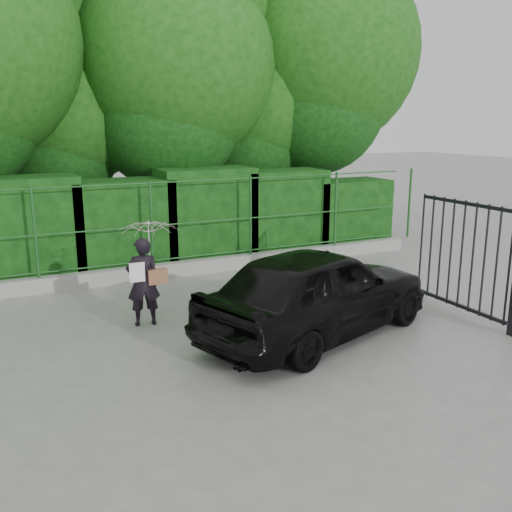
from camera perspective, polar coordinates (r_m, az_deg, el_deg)
name	(u,v)px	position (r m, az deg, el deg)	size (l,w,h in m)	color
ground	(215,359)	(8.28, -4.13, -10.26)	(80.00, 80.00, 0.00)	gray
kerb	(135,274)	(12.30, -11.99, -1.78)	(14.00, 0.25, 0.30)	#9E9E99
fence	(143,224)	(12.12, -11.22, 3.13)	(14.13, 0.06, 1.80)	#1D5120
hedge	(123,226)	(13.07, -13.17, 2.94)	(14.20, 1.20, 2.23)	black
trees	(139,67)	(15.35, -11.63, 18.07)	(17.10, 6.15, 8.08)	black
gate	(496,256)	(9.95, 22.87, -0.01)	(0.22, 2.33, 2.36)	black
woman	(148,256)	(9.49, -10.74, 0.03)	(0.97, 0.99, 1.75)	black
car	(318,291)	(8.96, 6.22, -3.49)	(1.71, 4.25, 1.45)	black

